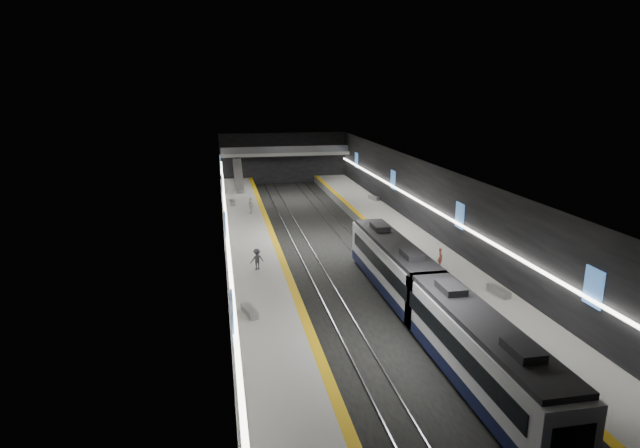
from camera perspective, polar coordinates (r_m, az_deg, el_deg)
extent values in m
plane|color=black|center=(52.77, 0.81, -2.29)|extent=(70.00, 70.00, 0.00)
cube|color=beige|center=(51.01, 0.84, 6.34)|extent=(20.00, 70.00, 0.04)
cube|color=black|center=(50.72, -10.32, 1.45)|extent=(0.04, 70.00, 8.00)
cube|color=black|center=(54.61, 11.16, 2.35)|extent=(0.04, 70.00, 8.00)
cube|color=black|center=(85.80, -3.95, 7.02)|extent=(20.00, 0.04, 8.00)
cube|color=black|center=(21.06, 21.70, -19.33)|extent=(20.00, 0.04, 8.00)
cube|color=slate|center=(51.69, -7.37, -2.20)|extent=(5.00, 70.00, 1.00)
cube|color=#9B9B96|center=(51.55, -7.39, -1.66)|extent=(5.00, 70.00, 0.02)
cube|color=#EFB40C|center=(51.71, -4.95, -1.52)|extent=(0.60, 70.00, 0.02)
cube|color=slate|center=(54.58, 8.54, -1.33)|extent=(5.00, 70.00, 1.00)
cube|color=#9B9B96|center=(54.45, 8.56, -0.81)|extent=(5.00, 70.00, 0.02)
cube|color=#EFB40C|center=(53.77, 6.35, -0.92)|extent=(0.60, 70.00, 0.02)
cube|color=gray|center=(52.22, -2.66, -2.42)|extent=(0.08, 70.00, 0.12)
cube|color=gray|center=(52.43, -1.10, -2.33)|extent=(0.08, 70.00, 0.12)
cube|color=gray|center=(53.13, 2.69, -2.12)|extent=(0.08, 70.00, 0.12)
cube|color=gray|center=(53.47, 4.19, -2.03)|extent=(0.08, 70.00, 0.12)
cube|color=#0F1537|center=(30.05, 16.42, -15.19)|extent=(2.65, 15.00, 0.80)
cube|color=white|center=(29.28, 16.66, -12.38)|extent=(2.65, 15.00, 2.50)
cube|color=black|center=(28.68, 16.87, -9.88)|extent=(2.44, 14.25, 0.30)
cube|color=black|center=(29.26, 16.67, -12.29)|extent=(2.69, 13.20, 1.00)
cube|color=black|center=(23.89, 25.39, -20.08)|extent=(1.85, 0.05, 1.20)
cube|color=#0F1537|center=(41.51, 7.80, -6.14)|extent=(2.65, 15.00, 0.80)
cube|color=white|center=(40.95, 7.88, -3.98)|extent=(2.65, 15.00, 2.50)
cube|color=black|center=(40.53, 7.95, -2.11)|extent=(2.44, 14.25, 0.30)
cube|color=black|center=(40.94, 7.88, -3.92)|extent=(2.69, 13.20, 1.00)
cube|color=black|center=(34.40, 11.89, -7.97)|extent=(1.85, 0.05, 1.20)
cube|color=#4279C7|center=(26.75, -9.34, -9.61)|extent=(0.10, 1.50, 2.20)
cube|color=#4279C7|center=(42.83, -10.07, -0.30)|extent=(0.10, 1.50, 2.20)
cube|color=#4279C7|center=(60.41, -10.41, 4.05)|extent=(0.10, 1.50, 2.20)
cube|color=#4279C7|center=(77.19, -10.59, 6.33)|extent=(0.10, 1.50, 2.20)
cube|color=#4279C7|center=(33.50, 27.15, -6.02)|extent=(0.10, 1.50, 2.20)
cube|color=#4279C7|center=(47.34, 14.68, 0.88)|extent=(0.10, 1.50, 2.20)
cube|color=#4279C7|center=(63.69, 7.78, 4.70)|extent=(0.10, 1.50, 2.20)
cube|color=#4279C7|center=(79.78, 3.90, 6.81)|extent=(0.10, 1.50, 2.20)
cube|color=white|center=(50.76, -10.08, 1.24)|extent=(0.25, 68.60, 0.12)
cube|color=white|center=(54.58, 10.96, 2.14)|extent=(0.25, 68.60, 0.12)
cube|color=gray|center=(83.70, -3.79, 7.53)|extent=(20.00, 3.00, 0.50)
cube|color=#47474C|center=(82.18, -3.67, 7.92)|extent=(19.60, 0.08, 1.00)
cube|color=#99999E|center=(76.49, -8.70, 5.12)|extent=(1.20, 7.50, 3.92)
cube|color=#99999E|center=(35.16, -7.55, -9.22)|extent=(1.05, 2.07, 0.49)
cube|color=#99999E|center=(66.88, -9.35, 2.27)|extent=(0.68, 2.00, 0.48)
cube|color=#99999E|center=(40.03, 18.52, -6.83)|extent=(0.86, 2.12, 0.50)
cube|color=#99999E|center=(69.00, 5.80, 2.77)|extent=(1.04, 2.02, 0.48)
imported|color=#B65444|center=(44.59, 12.72, -3.49)|extent=(0.42, 0.59, 1.55)
imported|color=silver|center=(61.88, -7.40, 1.99)|extent=(0.82, 1.19, 1.87)
imported|color=#3A3A40|center=(43.07, -6.75, -3.76)|extent=(1.25, 0.95, 1.72)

